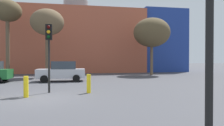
# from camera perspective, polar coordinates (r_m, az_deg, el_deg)

# --- Properties ---
(ground_plane) EXTENTS (200.00, 200.00, 0.00)m
(ground_plane) POSITION_cam_1_polar(r_m,az_deg,el_deg) (10.65, -20.19, -9.48)
(ground_plane) COLOR #47474C
(building_backdrop) EXTENTS (35.58, 10.40, 11.70)m
(building_backdrop) POSITION_cam_1_polar(r_m,az_deg,el_deg) (34.06, -10.25, 6.02)
(building_backdrop) COLOR #B2563D
(building_backdrop) RESTS_ON ground_plane
(parked_car_2) EXTENTS (4.15, 2.03, 1.80)m
(parked_car_2) POSITION_cam_1_polar(r_m,az_deg,el_deg) (18.43, -14.08, -2.31)
(parked_car_2) COLOR silver
(parked_car_2) RESTS_ON ground_plane
(traffic_light_island) EXTENTS (0.37, 0.36, 3.97)m
(traffic_light_island) POSITION_cam_1_polar(r_m,az_deg,el_deg) (12.21, -17.56, 5.60)
(traffic_light_island) COLOR black
(traffic_light_island) RESTS_ON ground_plane
(bare_tree_0) EXTENTS (3.67, 3.67, 7.62)m
(bare_tree_0) POSITION_cam_1_polar(r_m,az_deg,el_deg) (23.97, -17.95, 10.79)
(bare_tree_0) COLOR brown
(bare_tree_0) RESTS_ON ground_plane
(bare_tree_1) EXTENTS (3.15, 3.15, 8.92)m
(bare_tree_1) POSITION_cam_1_polar(r_m,az_deg,el_deg) (26.92, -27.65, 12.67)
(bare_tree_1) COLOR brown
(bare_tree_1) RESTS_ON ground_plane
(bare_tree_2) EXTENTS (4.65, 4.65, 7.28)m
(bare_tree_2) POSITION_cam_1_polar(r_m,az_deg,el_deg) (26.31, 11.25, 8.47)
(bare_tree_2) COLOR brown
(bare_tree_2) RESTS_ON ground_plane
(bollard_yellow_0) EXTENTS (0.24, 0.24, 1.08)m
(bollard_yellow_0) POSITION_cam_1_polar(r_m,az_deg,el_deg) (11.12, -23.32, -6.24)
(bollard_yellow_0) COLOR yellow
(bollard_yellow_0) RESTS_ON ground_plane
(bollard_yellow_2) EXTENTS (0.24, 0.24, 1.07)m
(bollard_yellow_2) POSITION_cam_1_polar(r_m,az_deg,el_deg) (11.66, -6.65, -5.87)
(bollard_yellow_2) COLOR yellow
(bollard_yellow_2) RESTS_ON ground_plane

